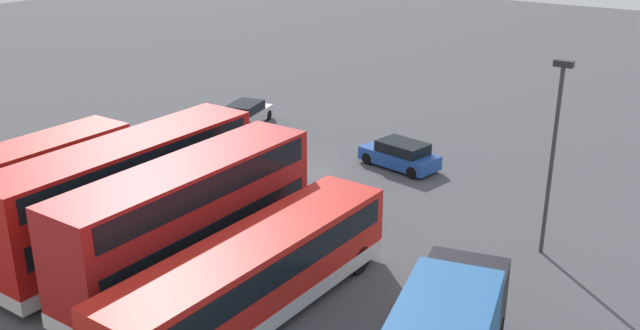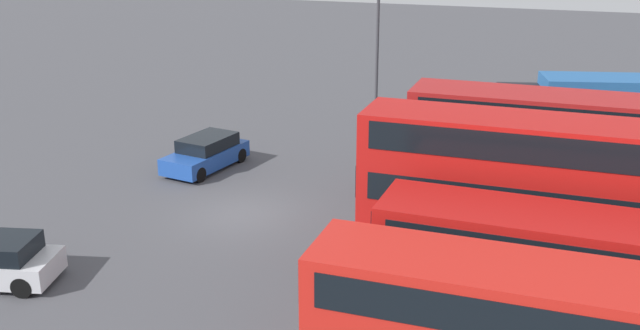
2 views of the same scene
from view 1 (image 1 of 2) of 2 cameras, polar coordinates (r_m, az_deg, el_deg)
The scene contains 9 objects.
ground_plane at distance 36.55m, azimuth -2.19°, elevation -0.53°, with size 140.00×140.00×0.00m, color #47474C.
bus_single_deck_near_end at distance 23.59m, azimuth -5.27°, elevation -8.82°, with size 2.74×12.09×2.95m.
bus_double_decker_second at distance 25.84m, azimuth -10.43°, elevation -4.29°, with size 2.63×10.91×4.55m.
bus_double_decker_third at distance 28.58m, azimuth -15.11°, elevation -2.19°, with size 2.65×11.74×4.55m.
bus_single_deck_fourth at distance 31.19m, azimuth -20.50°, elevation -2.51°, with size 2.78×10.40×2.95m.
bus_single_deck_fifth at distance 34.36m, azimuth -22.62°, elevation -0.70°, with size 2.64×10.16×2.95m.
car_hatchback_silver at distance 44.20m, azimuth -5.95°, elevation 4.11°, with size 2.70×4.27×1.43m.
car_small_green at distance 37.08m, azimuth 6.48°, elevation 0.82°, with size 4.40×2.45×1.43m.
lamp_post_tall at distance 28.04m, azimuth 18.31°, elevation 1.60°, with size 0.70×0.30×7.74m.
Camera 1 is at (-20.70, 27.08, 13.19)m, focal length 39.75 mm.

